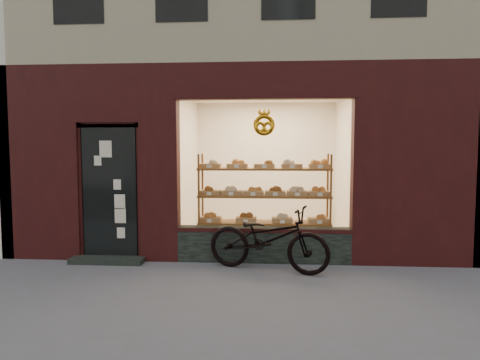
{
  "coord_description": "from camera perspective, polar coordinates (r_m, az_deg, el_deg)",
  "views": [
    {
      "loc": [
        0.55,
        -4.54,
        1.83
      ],
      "look_at": [
        0.08,
        2.0,
        1.31
      ],
      "focal_mm": 32.0,
      "sensor_mm": 36.0,
      "label": 1
    }
  ],
  "objects": [
    {
      "name": "bicycle",
      "position": [
        6.32,
        3.75,
        -7.78
      ],
      "size": [
        1.94,
        1.14,
        0.96
      ],
      "primitive_type": "imported",
      "rotation": [
        0.0,
        0.0,
        1.28
      ],
      "color": "black",
      "rests_on": "ground"
    },
    {
      "name": "display_shelf",
      "position": [
        7.15,
        3.25,
        -3.01
      ],
      "size": [
        2.2,
        0.45,
        1.7
      ],
      "color": "brown",
      "rests_on": "ground"
    },
    {
      "name": "ground",
      "position": [
        4.92,
        -2.75,
        -17.27
      ],
      "size": [
        90.0,
        90.0,
        0.0
      ],
      "primitive_type": "plane",
      "color": "#555764"
    }
  ]
}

